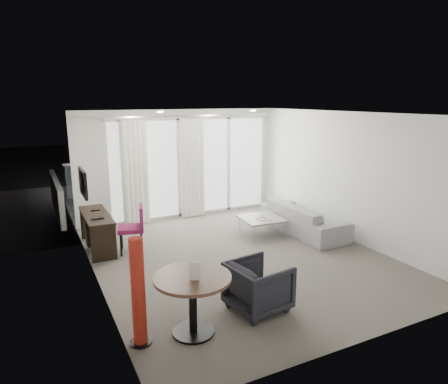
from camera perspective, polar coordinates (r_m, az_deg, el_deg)
name	(u,v)px	position (r m, az deg, el deg)	size (l,w,h in m)	color
floor	(238,257)	(7.47, 2.07, -9.19)	(5.00, 6.00, 0.00)	#5B554C
ceiling	(240,113)	(6.91, 2.25, 11.16)	(5.00, 6.00, 0.00)	white
wall_left	(93,204)	(6.31, -18.23, -1.65)	(0.00, 6.00, 2.60)	silver
wall_right	(346,176)	(8.54, 17.09, 2.19)	(0.00, 6.00, 2.60)	silver
wall_front	(367,241)	(4.77, 19.74, -6.54)	(5.00, 0.00, 2.60)	silver
window_panel	(192,167)	(9.88, -4.60, 3.58)	(4.00, 0.02, 2.38)	white
window_frame	(192,167)	(9.87, -4.57, 3.56)	(4.10, 0.06, 2.44)	white
curtain_left	(135,173)	(9.29, -12.55, 2.69)	(0.60, 0.20, 2.38)	white
curtain_right	(193,168)	(9.71, -4.51, 3.41)	(0.60, 0.20, 2.38)	white
curtain_track	(182,116)	(9.49, -6.07, 10.75)	(4.80, 0.04, 0.04)	#B2B2B7
downlight_a	(160,112)	(8.04, -9.13, 11.22)	(0.12, 0.12, 0.02)	#FFE0B2
downlight_b	(253,111)	(8.89, 4.15, 11.53)	(0.12, 0.12, 0.02)	#FFE0B2
desk	(97,232)	(8.10, -17.65, -5.40)	(0.46, 1.48, 0.69)	black
tv	(83,183)	(7.71, -19.53, 1.25)	(0.05, 0.80, 0.50)	black
desk_chair	(131,229)	(7.73, -13.18, -5.19)	(0.49, 0.46, 0.90)	maroon
round_table	(193,305)	(5.09, -4.46, -15.79)	(0.95, 0.95, 0.76)	#4C3122
menu_card	(195,283)	(4.84, -4.18, -12.87)	(0.12, 0.02, 0.23)	white
red_lamp	(138,292)	(4.86, -12.15, -13.82)	(0.26, 0.26, 1.32)	#A12417
tub_armchair	(258,286)	(5.62, 4.92, -13.27)	(0.73, 0.76, 0.69)	black
coffee_table	(261,226)	(8.59, 5.32, -4.87)	(0.84, 0.84, 0.38)	gray
remote	(264,219)	(8.48, 5.67, -3.90)	(0.05, 0.16, 0.02)	black
magazine	(264,220)	(8.45, 5.68, -3.96)	(0.23, 0.29, 0.02)	gray
sofa	(304,218)	(8.84, 11.29, -3.67)	(2.18, 0.85, 0.64)	gray
terrace_slab	(173,202)	(11.54, -7.29, -1.49)	(5.60, 3.00, 0.12)	#4D4D50
rattan_chair_a	(175,184)	(11.55, -6.95, 1.16)	(0.62, 0.62, 0.91)	brown
rattan_chair_b	(209,181)	(11.99, -2.11, 1.56)	(0.58, 0.58, 0.85)	brown
rattan_table	(207,192)	(11.51, -2.38, 0.03)	(0.45, 0.45, 0.45)	brown
balustrade	(157,175)	(12.76, -9.52, 2.44)	(5.50, 0.06, 1.05)	#B2B2B7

